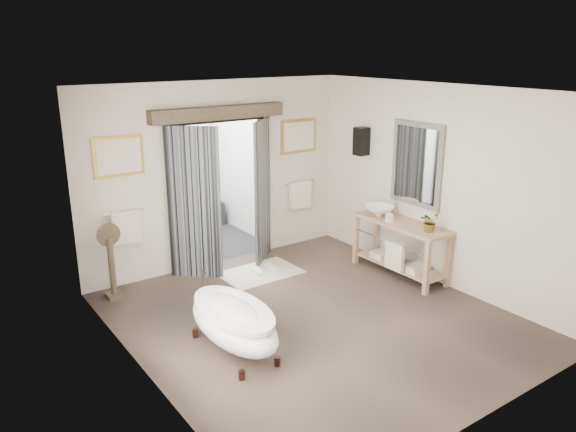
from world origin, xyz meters
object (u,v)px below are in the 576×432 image
at_px(vanity, 400,244).
at_px(basin, 379,211).
at_px(clawfoot_tub, 234,322).
at_px(rug, 260,273).

relative_size(vanity, basin, 3.46).
xyz_separation_m(clawfoot_tub, basin, (3.16, 0.93, 0.56)).
bearing_deg(clawfoot_tub, rug, 49.95).
xyz_separation_m(clawfoot_tub, vanity, (3.19, 0.49, 0.13)).
bearing_deg(basin, clawfoot_tub, -164.23).
bearing_deg(vanity, clawfoot_tub, -171.25).
height_order(clawfoot_tub, vanity, vanity).
bearing_deg(rug, basin, -26.79).
distance_m(clawfoot_tub, rug, 2.34).
distance_m(clawfoot_tub, vanity, 3.23).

